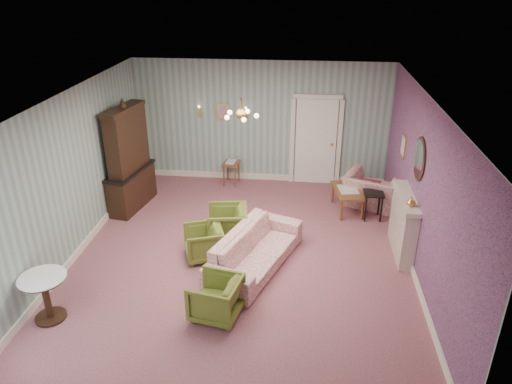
# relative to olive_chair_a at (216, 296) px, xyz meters

# --- Properties ---
(floor) EXTENTS (7.00, 7.00, 0.00)m
(floor) POSITION_rel_olive_chair_a_xyz_m (0.18, 1.70, -0.36)
(floor) COLOR #985863
(floor) RESTS_ON ground
(ceiling) EXTENTS (7.00, 7.00, 0.00)m
(ceiling) POSITION_rel_olive_chair_a_xyz_m (0.18, 1.70, 2.54)
(ceiling) COLOR white
(ceiling) RESTS_ON ground
(wall_back) EXTENTS (6.00, 0.00, 6.00)m
(wall_back) POSITION_rel_olive_chair_a_xyz_m (0.18, 5.20, 1.09)
(wall_back) COLOR gray
(wall_back) RESTS_ON ground
(wall_front) EXTENTS (6.00, 0.00, 6.00)m
(wall_front) POSITION_rel_olive_chair_a_xyz_m (0.18, -1.80, 1.09)
(wall_front) COLOR gray
(wall_front) RESTS_ON ground
(wall_left) EXTENTS (0.00, 7.00, 7.00)m
(wall_left) POSITION_rel_olive_chair_a_xyz_m (-2.82, 1.70, 1.09)
(wall_left) COLOR gray
(wall_left) RESTS_ON ground
(wall_right) EXTENTS (0.00, 7.00, 7.00)m
(wall_right) POSITION_rel_olive_chair_a_xyz_m (3.18, 1.70, 1.09)
(wall_right) COLOR gray
(wall_right) RESTS_ON ground
(wall_right_floral) EXTENTS (0.00, 7.00, 7.00)m
(wall_right_floral) POSITION_rel_olive_chair_a_xyz_m (3.17, 1.70, 1.09)
(wall_right_floral) COLOR #C2618D
(wall_right_floral) RESTS_ON ground
(door) EXTENTS (1.12, 0.12, 2.16)m
(door) POSITION_rel_olive_chair_a_xyz_m (1.48, 5.16, 0.72)
(door) COLOR white
(door) RESTS_ON floor
(olive_chair_a) EXTENTS (0.78, 0.81, 0.71)m
(olive_chair_a) POSITION_rel_olive_chair_a_xyz_m (0.00, 0.00, 0.00)
(olive_chair_a) COLOR olive
(olive_chair_a) RESTS_ON floor
(olive_chair_b) EXTENTS (0.79, 0.82, 0.67)m
(olive_chair_b) POSITION_rel_olive_chair_a_xyz_m (-0.51, 1.57, -0.02)
(olive_chair_b) COLOR olive
(olive_chair_b) RESTS_ON floor
(olive_chair_c) EXTENTS (0.79, 0.83, 0.76)m
(olive_chair_c) POSITION_rel_olive_chair_a_xyz_m (-0.18, 2.21, 0.02)
(olive_chair_c) COLOR olive
(olive_chair_c) RESTS_ON floor
(sofa_chintz) EXTENTS (1.41, 2.36, 0.89)m
(sofa_chintz) POSITION_rel_olive_chair_a_xyz_m (0.44, 1.39, 0.09)
(sofa_chintz) COLOR #AC455B
(sofa_chintz) RESTS_ON floor
(wingback_chair) EXTENTS (1.32, 1.11, 0.98)m
(wingback_chair) POSITION_rel_olive_chair_a_xyz_m (2.74, 4.02, 0.14)
(wingback_chair) COLOR #AC455B
(wingback_chair) RESTS_ON floor
(dresser) EXTENTS (0.73, 1.48, 2.36)m
(dresser) POSITION_rel_olive_chair_a_xyz_m (-2.47, 3.44, 0.83)
(dresser) COLOR black
(dresser) RESTS_ON floor
(fireplace) EXTENTS (0.30, 1.40, 1.16)m
(fireplace) POSITION_rel_olive_chair_a_xyz_m (3.04, 2.10, 0.22)
(fireplace) COLOR beige
(fireplace) RESTS_ON floor
(mantel_vase) EXTENTS (0.15, 0.15, 0.15)m
(mantel_vase) POSITION_rel_olive_chair_a_xyz_m (3.02, 1.70, 0.88)
(mantel_vase) COLOR gold
(mantel_vase) RESTS_ON fireplace
(oval_mirror) EXTENTS (0.04, 0.76, 0.84)m
(oval_mirror) POSITION_rel_olive_chair_a_xyz_m (3.14, 2.10, 1.49)
(oval_mirror) COLOR white
(oval_mirror) RESTS_ON wall_right
(framed_print) EXTENTS (0.04, 0.34, 0.42)m
(framed_print) POSITION_rel_olive_chair_a_xyz_m (3.15, 3.45, 1.24)
(framed_print) COLOR gold
(framed_print) RESTS_ON wall_right
(coffee_table) EXTENTS (0.71, 1.07, 0.50)m
(coffee_table) POSITION_rel_olive_chair_a_xyz_m (2.18, 3.70, -0.10)
(coffee_table) COLOR brown
(coffee_table) RESTS_ON floor
(side_table_black) EXTENTS (0.40, 0.40, 0.60)m
(side_table_black) POSITION_rel_olive_chair_a_xyz_m (2.68, 3.39, -0.06)
(side_table_black) COLOR black
(side_table_black) RESTS_ON floor
(pedestal_table) EXTENTS (0.77, 0.77, 0.75)m
(pedestal_table) POSITION_rel_olive_chair_a_xyz_m (-2.46, -0.32, 0.02)
(pedestal_table) COLOR black
(pedestal_table) RESTS_ON floor
(nesting_table) EXTENTS (0.41, 0.50, 0.60)m
(nesting_table) POSITION_rel_olive_chair_a_xyz_m (-0.50, 4.85, -0.06)
(nesting_table) COLOR brown
(nesting_table) RESTS_ON floor
(gilt_mirror_back) EXTENTS (0.28, 0.06, 0.36)m
(gilt_mirror_back) POSITION_rel_olive_chair_a_xyz_m (-0.72, 5.16, 1.34)
(gilt_mirror_back) COLOR gold
(gilt_mirror_back) RESTS_ON wall_back
(sconce_left) EXTENTS (0.16, 0.12, 0.30)m
(sconce_left) POSITION_rel_olive_chair_a_xyz_m (-1.27, 5.14, 1.34)
(sconce_left) COLOR gold
(sconce_left) RESTS_ON wall_back
(sconce_right) EXTENTS (0.16, 0.12, 0.30)m
(sconce_right) POSITION_rel_olive_chair_a_xyz_m (-0.17, 5.14, 1.34)
(sconce_right) COLOR gold
(sconce_right) RESTS_ON wall_back
(chandelier) EXTENTS (0.56, 0.56, 0.36)m
(chandelier) POSITION_rel_olive_chair_a_xyz_m (0.18, 1.70, 2.27)
(chandelier) COLOR gold
(chandelier) RESTS_ON ceiling
(burgundy_cushion) EXTENTS (0.41, 0.28, 0.39)m
(burgundy_cushion) POSITION_rel_olive_chair_a_xyz_m (2.69, 3.87, 0.12)
(burgundy_cushion) COLOR maroon
(burgundy_cushion) RESTS_ON wingback_chair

